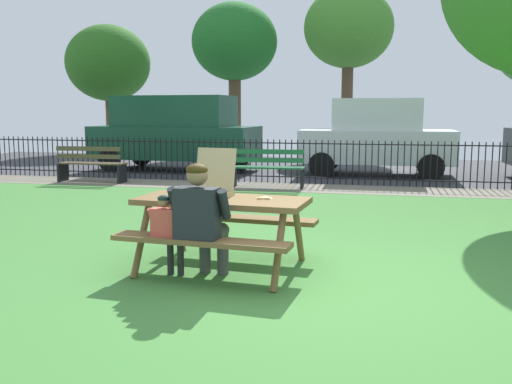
{
  "coord_description": "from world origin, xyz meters",
  "views": [
    {
      "loc": [
        0.62,
        -5.26,
        1.7
      ],
      "look_at": [
        -0.82,
        1.03,
        0.75
      ],
      "focal_mm": 39.5,
      "sensor_mm": 36.0,
      "label": 1
    }
  ],
  "objects_px": {
    "pizza_box_open": "(209,188)",
    "park_bench_center": "(268,169)",
    "picnic_table_foreground": "(222,214)",
    "far_tree_center": "(349,29)",
    "far_tree_midleft": "(235,43)",
    "park_bench_left": "(91,165)",
    "parked_car_left": "(377,136)",
    "far_tree_left": "(108,63)",
    "child_at_table": "(167,229)",
    "pizza_slice_on_table": "(264,198)",
    "adult_at_table": "(201,217)",
    "parked_car_far_left": "(175,131)"
  },
  "relations": [
    {
      "from": "far_tree_left",
      "to": "far_tree_center",
      "type": "relative_size",
      "value": 0.83
    },
    {
      "from": "far_tree_midleft",
      "to": "park_bench_left",
      "type": "bearing_deg",
      "value": -96.43
    },
    {
      "from": "park_bench_center",
      "to": "parked_car_far_left",
      "type": "bearing_deg",
      "value": 137.75
    },
    {
      "from": "pizza_slice_on_table",
      "to": "park_bench_left",
      "type": "height_order",
      "value": "park_bench_left"
    },
    {
      "from": "picnic_table_foreground",
      "to": "far_tree_center",
      "type": "distance_m",
      "value": 16.05
    },
    {
      "from": "park_bench_left",
      "to": "parked_car_left",
      "type": "xyz_separation_m",
      "value": [
        6.51,
        2.97,
        0.59
      ]
    },
    {
      "from": "child_at_table",
      "to": "far_tree_center",
      "type": "distance_m",
      "value": 16.56
    },
    {
      "from": "picnic_table_foreground",
      "to": "far_tree_midleft",
      "type": "distance_m",
      "value": 16.46
    },
    {
      "from": "pizza_slice_on_table",
      "to": "adult_at_table",
      "type": "height_order",
      "value": "adult_at_table"
    },
    {
      "from": "park_bench_center",
      "to": "far_tree_midleft",
      "type": "bearing_deg",
      "value": 109.19
    },
    {
      "from": "pizza_box_open",
      "to": "far_tree_center",
      "type": "relative_size",
      "value": 0.1
    },
    {
      "from": "pizza_box_open",
      "to": "far_tree_left",
      "type": "bearing_deg",
      "value": 120.53
    },
    {
      "from": "park_bench_center",
      "to": "parked_car_left",
      "type": "height_order",
      "value": "parked_car_left"
    },
    {
      "from": "parked_car_far_left",
      "to": "far_tree_left",
      "type": "xyz_separation_m",
      "value": [
        -5.19,
        6.23,
        2.44
      ]
    },
    {
      "from": "park_bench_center",
      "to": "parked_car_left",
      "type": "xyz_separation_m",
      "value": [
        2.27,
        2.97,
        0.59
      ]
    },
    {
      "from": "child_at_table",
      "to": "adult_at_table",
      "type": "bearing_deg",
      "value": -0.45
    },
    {
      "from": "child_at_table",
      "to": "park_bench_left",
      "type": "xyz_separation_m",
      "value": [
        -4.64,
        6.84,
        -0.11
      ]
    },
    {
      "from": "far_tree_midleft",
      "to": "adult_at_table",
      "type": "bearing_deg",
      "value": -76.14
    },
    {
      "from": "pizza_slice_on_table",
      "to": "far_tree_center",
      "type": "relative_size",
      "value": 0.04
    },
    {
      "from": "child_at_table",
      "to": "pizza_slice_on_table",
      "type": "bearing_deg",
      "value": 34.26
    },
    {
      "from": "far_tree_left",
      "to": "parked_car_left",
      "type": "bearing_deg",
      "value": -30.11
    },
    {
      "from": "pizza_box_open",
      "to": "park_bench_center",
      "type": "distance_m",
      "value": 6.31
    },
    {
      "from": "child_at_table",
      "to": "far_tree_center",
      "type": "relative_size",
      "value": 0.14
    },
    {
      "from": "pizza_box_open",
      "to": "far_tree_left",
      "type": "height_order",
      "value": "far_tree_left"
    },
    {
      "from": "child_at_table",
      "to": "far_tree_midleft",
      "type": "bearing_deg",
      "value": 102.65
    },
    {
      "from": "far_tree_left",
      "to": "far_tree_center",
      "type": "height_order",
      "value": "far_tree_center"
    },
    {
      "from": "parked_car_far_left",
      "to": "far_tree_midleft",
      "type": "bearing_deg",
      "value": 89.35
    },
    {
      "from": "picnic_table_foreground",
      "to": "child_at_table",
      "type": "distance_m",
      "value": 0.65
    },
    {
      "from": "park_bench_left",
      "to": "parked_car_left",
      "type": "height_order",
      "value": "parked_car_left"
    },
    {
      "from": "pizza_slice_on_table",
      "to": "far_tree_left",
      "type": "distance_m",
      "value": 18.47
    },
    {
      "from": "picnic_table_foreground",
      "to": "pizza_box_open",
      "type": "height_order",
      "value": "pizza_box_open"
    },
    {
      "from": "park_bench_left",
      "to": "pizza_slice_on_table",
      "type": "bearing_deg",
      "value": -48.66
    },
    {
      "from": "parked_car_left",
      "to": "far_tree_midleft",
      "type": "xyz_separation_m",
      "value": [
        -5.48,
        6.23,
        3.19
      ]
    },
    {
      "from": "picnic_table_foreground",
      "to": "pizza_slice_on_table",
      "type": "relative_size",
      "value": 8.14
    },
    {
      "from": "child_at_table",
      "to": "parked_car_far_left",
      "type": "relative_size",
      "value": 0.19
    },
    {
      "from": "park_bench_center",
      "to": "adult_at_table",
      "type": "bearing_deg",
      "value": -83.71
    },
    {
      "from": "pizza_slice_on_table",
      "to": "park_bench_left",
      "type": "bearing_deg",
      "value": 131.34
    },
    {
      "from": "pizza_box_open",
      "to": "park_bench_center",
      "type": "height_order",
      "value": "pizza_box_open"
    },
    {
      "from": "adult_at_table",
      "to": "parked_car_left",
      "type": "height_order",
      "value": "parked_car_left"
    },
    {
      "from": "park_bench_center",
      "to": "far_tree_left",
      "type": "bearing_deg",
      "value": 132.61
    },
    {
      "from": "pizza_slice_on_table",
      "to": "far_tree_center",
      "type": "bearing_deg",
      "value": 90.7
    },
    {
      "from": "park_bench_left",
      "to": "far_tree_left",
      "type": "bearing_deg",
      "value": 114.66
    },
    {
      "from": "picnic_table_foreground",
      "to": "park_bench_left",
      "type": "relative_size",
      "value": 1.19
    },
    {
      "from": "far_tree_midleft",
      "to": "far_tree_center",
      "type": "bearing_deg",
      "value": 0.0
    },
    {
      "from": "far_tree_midleft",
      "to": "park_bench_center",
      "type": "bearing_deg",
      "value": -70.81
    },
    {
      "from": "pizza_box_open",
      "to": "far_tree_midleft",
      "type": "bearing_deg",
      "value": 104.0
    },
    {
      "from": "child_at_table",
      "to": "far_tree_midleft",
      "type": "distance_m",
      "value": 16.85
    },
    {
      "from": "park_bench_left",
      "to": "parked_car_far_left",
      "type": "distance_m",
      "value": 3.2
    },
    {
      "from": "adult_at_table",
      "to": "parked_car_left",
      "type": "distance_m",
      "value": 9.94
    },
    {
      "from": "park_bench_left",
      "to": "far_tree_left",
      "type": "xyz_separation_m",
      "value": [
        -4.23,
        9.2,
        3.12
      ]
    }
  ]
}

